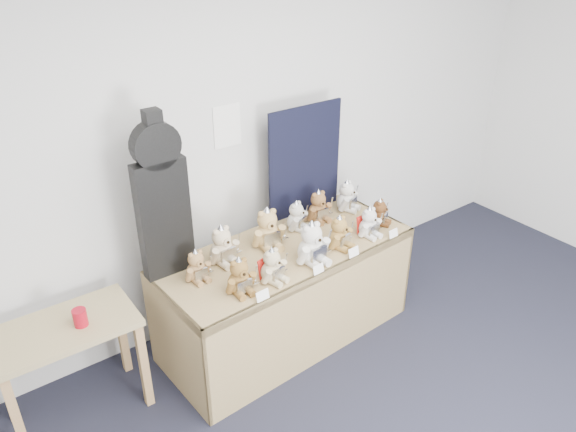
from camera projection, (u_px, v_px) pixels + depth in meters
room_shell at (227, 126)px, 3.80m from camera, size 6.00×6.00×6.00m
display_table at (293, 273)px, 3.86m from camera, size 1.84×0.84×0.75m
side_table at (67, 342)px, 3.29m from camera, size 0.83×0.47×0.68m
guitar_case at (162, 198)px, 3.35m from camera, size 0.33×0.10×1.07m
navy_board at (305, 161)px, 4.12m from camera, size 0.63×0.03×0.84m
red_cup at (80, 318)px, 3.21m from camera, size 0.08×0.08×0.11m
teddy_front_far_left at (240, 277)px, 3.36m from camera, size 0.21×0.17×0.26m
teddy_front_left at (272, 267)px, 3.47m from camera, size 0.21×0.19×0.26m
teddy_front_centre at (312, 245)px, 3.64m from camera, size 0.27×0.22×0.33m
teddy_front_right at (340, 234)px, 3.81m from camera, size 0.22×0.19×0.26m
teddy_front_far_right at (369, 223)px, 3.95m from camera, size 0.20×0.17×0.25m
teddy_front_end at (380, 213)px, 4.10m from camera, size 0.18×0.18×0.22m
teddy_back_left at (223, 246)px, 3.64m from camera, size 0.24×0.20×0.29m
teddy_back_centre_left at (268, 230)px, 3.81m from camera, size 0.26×0.23×0.32m
teddy_back_centre_right at (297, 217)px, 4.03m from camera, size 0.20×0.19×0.24m
teddy_back_right at (319, 207)px, 4.15m from camera, size 0.21×0.18×0.26m
teddy_back_end at (347, 197)px, 4.30m from camera, size 0.22×0.21×0.27m
teddy_back_far_left at (197, 267)px, 3.48m from camera, size 0.19×0.16×0.23m
entry_card_a at (263, 295)px, 3.32m from camera, size 0.09×0.02×0.06m
entry_card_b at (318, 269)px, 3.56m from camera, size 0.08×0.02×0.06m
entry_card_c at (354, 252)px, 3.74m from camera, size 0.09×0.02×0.06m
entry_card_d at (393, 233)px, 3.96m from camera, size 0.08×0.02×0.06m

